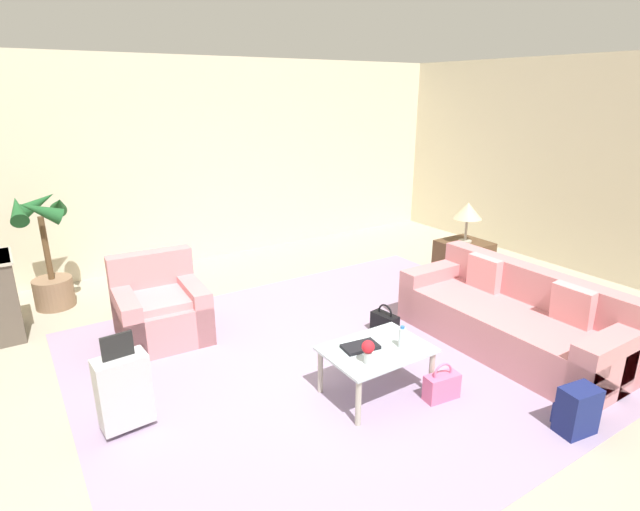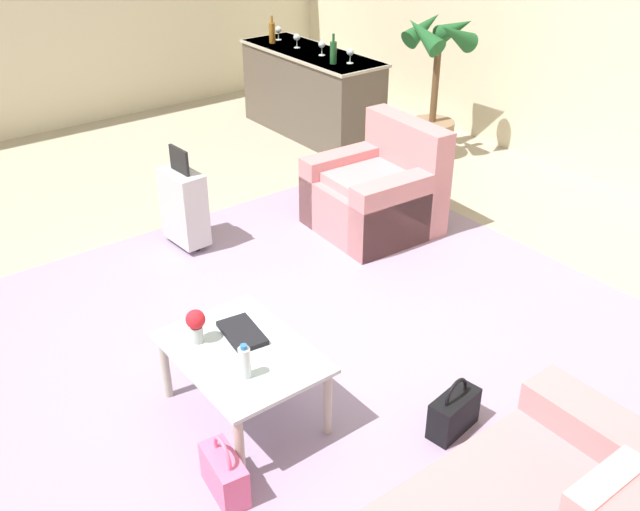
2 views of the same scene
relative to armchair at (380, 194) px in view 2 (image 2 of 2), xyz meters
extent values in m
plane|color=#A89E89|center=(0.90, -1.67, -0.30)|extent=(12.00, 12.00, 0.00)
cube|color=#9984A3|center=(1.50, -1.47, -0.30)|extent=(5.20, 4.40, 0.01)
cube|color=#C67F84|center=(3.00, -1.21, 0.00)|extent=(0.97, 0.24, 0.61)
cube|color=#C67F84|center=(0.00, -0.07, -0.08)|extent=(0.96, 0.95, 0.44)
cube|color=#C67F84|center=(0.02, 0.28, 0.15)|extent=(0.92, 0.25, 0.91)
cube|color=#C67F84|center=(0.35, -0.09, 0.00)|extent=(0.25, 0.91, 0.60)
cube|color=#C67F84|center=(-0.36, -0.05, 0.00)|extent=(0.25, 0.91, 0.60)
cube|color=pink|center=(-0.01, -0.12, 0.18)|extent=(0.70, 0.67, 0.08)
cube|color=silver|center=(1.30, -2.17, 0.14)|extent=(0.92, 0.66, 0.02)
cylinder|color=#ADA899|center=(0.89, -1.89, -0.09)|extent=(0.05, 0.05, 0.43)
cylinder|color=#ADA899|center=(1.71, -1.89, -0.09)|extent=(0.05, 0.05, 0.43)
cylinder|color=#ADA899|center=(0.89, -2.45, -0.09)|extent=(0.05, 0.05, 0.43)
cylinder|color=#ADA899|center=(1.71, -2.45, -0.09)|extent=(0.05, 0.05, 0.43)
cylinder|color=silver|center=(1.50, -2.27, 0.24)|extent=(0.06, 0.06, 0.18)
cylinder|color=#2D6BBC|center=(1.50, -2.27, 0.34)|extent=(0.04, 0.04, 0.02)
cube|color=black|center=(1.18, -2.09, 0.17)|extent=(0.34, 0.23, 0.03)
cylinder|color=#B2B7BC|center=(1.08, -2.32, 0.20)|extent=(0.07, 0.07, 0.10)
sphere|color=red|center=(1.08, -2.32, 0.30)|extent=(0.11, 0.11, 0.11)
cube|color=brown|center=(-2.20, 0.93, 0.16)|extent=(1.83, 0.62, 0.93)
cube|color=#ADA899|center=(-2.20, 0.93, 0.61)|extent=(1.87, 0.66, 0.03)
cylinder|color=silver|center=(-2.84, 0.94, 0.63)|extent=(0.07, 0.07, 0.01)
cylinder|color=silver|center=(-2.84, 0.94, 0.67)|extent=(0.01, 0.01, 0.08)
sphere|color=silver|center=(-2.84, 0.94, 0.74)|extent=(0.08, 0.08, 0.08)
cylinder|color=silver|center=(-2.42, 0.89, 0.63)|extent=(0.07, 0.07, 0.01)
cylinder|color=silver|center=(-2.42, 0.89, 0.67)|extent=(0.01, 0.01, 0.08)
sphere|color=silver|center=(-2.42, 0.89, 0.74)|extent=(0.08, 0.08, 0.08)
cylinder|color=silver|center=(-1.99, 0.91, 0.63)|extent=(0.07, 0.07, 0.01)
cylinder|color=silver|center=(-1.99, 0.91, 0.67)|extent=(0.01, 0.01, 0.08)
sphere|color=silver|center=(-1.99, 0.91, 0.74)|extent=(0.08, 0.08, 0.08)
cylinder|color=silver|center=(-1.56, 0.95, 0.63)|extent=(0.07, 0.07, 0.01)
cylinder|color=silver|center=(-1.56, 0.95, 0.67)|extent=(0.01, 0.01, 0.08)
sphere|color=silver|center=(-1.56, 0.95, 0.74)|extent=(0.08, 0.08, 0.08)
cylinder|color=brown|center=(-2.77, 0.80, 0.74)|extent=(0.07, 0.07, 0.22)
cylinder|color=brown|center=(-2.77, 0.80, 0.89)|extent=(0.03, 0.03, 0.08)
cylinder|color=#194C23|center=(-1.66, 0.80, 0.74)|extent=(0.07, 0.07, 0.22)
cylinder|color=#194C23|center=(-1.66, 0.80, 0.89)|extent=(0.03, 0.03, 0.08)
cube|color=#B7B7BC|center=(-0.70, -1.47, 0.05)|extent=(0.41, 0.25, 0.60)
cube|color=black|center=(-0.70, -1.47, 0.45)|extent=(0.24, 0.04, 0.20)
cylinder|color=black|center=(-0.84, -1.48, -0.28)|extent=(0.02, 0.05, 0.05)
cylinder|color=black|center=(-0.56, -1.46, -0.28)|extent=(0.02, 0.05, 0.05)
cube|color=black|center=(2.12, -1.32, -0.18)|extent=(0.19, 0.34, 0.24)
torus|color=black|center=(2.12, -1.32, -0.04)|extent=(0.05, 0.20, 0.20)
cube|color=pink|center=(1.73, -2.56, -0.18)|extent=(0.33, 0.18, 0.24)
torus|color=pink|center=(1.73, -2.56, -0.04)|extent=(0.20, 0.04, 0.20)
cylinder|color=#84664C|center=(-0.90, 1.53, -0.12)|extent=(0.47, 0.47, 0.37)
cylinder|color=brown|center=(-0.90, 1.53, 0.47)|extent=(0.07, 0.07, 0.80)
cone|color=#1E5628|center=(-0.68, 1.53, 0.99)|extent=(0.20, 0.49, 0.38)
cone|color=#1E5628|center=(-0.90, 1.75, 0.99)|extent=(0.49, 0.20, 0.38)
cone|color=#1E5628|center=(-1.12, 1.53, 0.99)|extent=(0.20, 0.49, 0.38)
cone|color=#1E5628|center=(-0.90, 1.31, 0.99)|extent=(0.49, 0.20, 0.38)
camera|label=1|loc=(-1.25, -5.18, 2.32)|focal=28.00mm
camera|label=2|loc=(4.04, -3.73, 2.55)|focal=40.00mm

